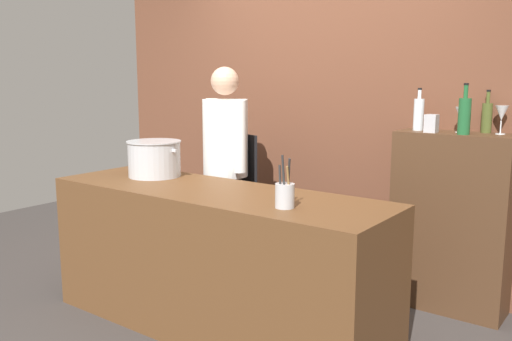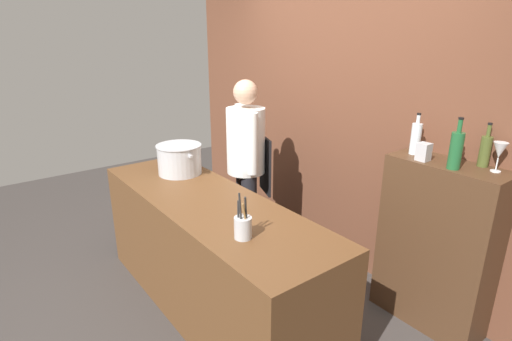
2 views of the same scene
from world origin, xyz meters
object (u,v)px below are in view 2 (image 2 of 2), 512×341
wine_bottle_clear (416,138)px  wine_glass_wide (500,151)px  spice_tin_silver (424,152)px  stockpot_large (179,159)px  wine_bottle_olive (485,150)px  wine_glass_tall (456,146)px  wine_bottle_green (456,150)px  chef (247,159)px  utensil_crock (243,227)px

wine_bottle_clear → wine_glass_wide: 0.52m
spice_tin_silver → stockpot_large: bearing=-147.9°
wine_bottle_olive → wine_glass_tall: (-0.14, -0.09, 0.01)m
wine_bottle_green → wine_glass_tall: 0.12m
wine_bottle_clear → spice_tin_silver: wine_bottle_clear is taller
chef → wine_glass_wide: chef is taller
stockpot_large → wine_bottle_olive: size_ratio=1.54×
utensil_crock → wine_glass_tall: wine_glass_tall is taller
wine_bottle_olive → spice_tin_silver: 0.36m
wine_glass_wide → wine_glass_tall: 0.24m
wine_bottle_olive → wine_glass_wide: wine_bottle_olive is taller
utensil_crock → wine_glass_wide: bearing=61.8°
wine_bottle_green → spice_tin_silver: 0.22m
wine_bottle_olive → wine_bottle_clear: wine_bottle_clear is taller
wine_bottle_olive → wine_glass_tall: wine_bottle_olive is taller
wine_glass_wide → stockpot_large: bearing=-150.1°
wine_glass_tall → spice_tin_silver: wine_glass_tall is taller
wine_bottle_olive → wine_glass_tall: 0.17m
chef → wine_bottle_clear: (1.29, 0.52, 0.37)m
spice_tin_silver → wine_glass_tall: bearing=31.9°
utensil_crock → wine_glass_wide: size_ratio=1.54×
chef → wine_glass_tall: bearing=-139.7°
wine_bottle_green → wine_bottle_olive: bearing=66.0°
stockpot_large → wine_bottle_olive: 2.25m
utensil_crock → wine_glass_tall: (0.50, 1.33, 0.37)m
utensil_crock → wine_bottle_olive: wine_bottle_olive is taller
chef → utensil_crock: 1.34m
stockpot_large → wine_bottle_clear: bearing=36.6°
chef → wine_bottle_green: 1.72m
chef → spice_tin_silver: chef is taller
wine_bottle_green → stockpot_large: bearing=-151.2°
utensil_crock → wine_bottle_green: bearing=65.7°
stockpot_large → spice_tin_silver: 1.89m
chef → spice_tin_silver: (1.41, 0.43, 0.32)m
stockpot_large → wine_bottle_green: 2.08m
wine_bottle_clear → wine_glass_wide: bearing=5.9°
stockpot_large → utensil_crock: (1.25, -0.24, -0.05)m
wine_glass_tall → wine_bottle_clear: bearing=-178.5°
stockpot_large → wine_bottle_olive: (1.89, 1.19, 0.30)m
wine_bottle_olive → wine_bottle_clear: size_ratio=0.97×
wine_bottle_olive → spice_tin_silver: wine_bottle_olive is taller
stockpot_large → wine_glass_tall: wine_glass_tall is taller
wine_bottle_olive → wine_glass_wide: 0.11m
wine_bottle_olive → wine_glass_tall: size_ratio=1.65×
chef → stockpot_large: size_ratio=3.83×
spice_tin_silver → wine_bottle_green: bearing=-1.9°
stockpot_large → wine_bottle_olive: bearing=32.2°
stockpot_large → chef: bearing=72.6°
utensil_crock → spice_tin_silver: (0.34, 1.23, 0.31)m
stockpot_large → wine_bottle_clear: (1.47, 1.09, 0.31)m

